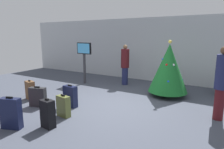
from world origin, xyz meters
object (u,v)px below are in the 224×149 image
Objects in this scene: suitcase_0 at (11,113)px; suitcase_4 at (30,90)px; suitcase_5 at (70,96)px; traveller_1 at (125,64)px; suitcase_3 at (48,114)px; flight_info_kiosk at (84,55)px; traveller_0 at (221,82)px; suitcase_1 at (38,97)px; holiday_tree at (169,68)px; suitcase_6 at (63,106)px.

suitcase_0 reaches higher than suitcase_4.
suitcase_4 is at bearing -175.25° from suitcase_5.
traveller_1 is 2.47× the size of suitcase_3.
suitcase_4 is 0.96× the size of suitcase_5.
suitcase_0 is 0.85m from suitcase_3.
traveller_1 is at bearing 22.78° from flight_info_kiosk.
suitcase_1 is at bearing -159.95° from traveller_0.
holiday_tree is at bearing 49.87° from suitcase_5.
flight_info_kiosk is 3.41m from suitcase_1.
flight_info_kiosk is 2.78× the size of suitcase_4.
holiday_tree is at bearing 66.54° from suitcase_3.
suitcase_0 is at bearing -72.57° from flight_info_kiosk.
flight_info_kiosk reaches higher than suitcase_1.
flight_info_kiosk is 4.01m from suitcase_6.
suitcase_5 is at bearing 111.19° from suitcase_3.
holiday_tree is 2.80× the size of suitcase_3.
flight_info_kiosk is at bearing -157.22° from traveller_1.
flight_info_kiosk is 2.67× the size of suitcase_5.
traveller_1 reaches higher than suitcase_0.
suitcase_1 is 0.91× the size of suitcase_5.
suitcase_4 is at bearing 157.21° from suitcase_1.
traveller_0 is at bearing 14.07° from suitcase_4.
traveller_1 reaches higher than suitcase_4.
traveller_1 reaches higher than suitcase_1.
suitcase_4 is 1.09× the size of suitcase_6.
flight_info_kiosk is 4.81m from suitcase_0.
suitcase_6 is (1.25, -0.17, -0.01)m from suitcase_1.
flight_info_kiosk is 3.03× the size of suitcase_6.
traveller_0 is 4.39m from suitcase_3.
holiday_tree is 4.43m from suitcase_3.
suitcase_3 is at bearing -62.32° from flight_info_kiosk.
flight_info_kiosk reaches higher than suitcase_5.
suitcase_0 is 1.50m from suitcase_1.
holiday_tree is 3.16× the size of suitcase_1.
traveller_1 is (1.72, 0.72, -0.36)m from flight_info_kiosk.
suitcase_0 is 2.27m from suitcase_4.
traveller_1 is 2.27× the size of suitcase_0.
suitcase_5 is (0.18, 1.81, -0.04)m from suitcase_0.
traveller_0 is (5.57, -1.41, -0.28)m from flight_info_kiosk.
flight_info_kiosk is 3.28m from suitcase_5.
suitcase_0 reaches higher than suitcase_5.
flight_info_kiosk reaches higher than suitcase_0.
suitcase_3 is at bearing -85.30° from traveller_1.
suitcase_6 is (0.36, -0.66, -0.04)m from suitcase_5.
traveller_0 is 5.22m from suitcase_0.
suitcase_3 is at bearing -30.81° from suitcase_1.
traveller_0 is 2.64× the size of suitcase_3.
suitcase_1 is (0.70, -3.19, -0.99)m from flight_info_kiosk.
suitcase_3 is (0.39, -4.75, -0.60)m from traveller_1.
suitcase_1 is at bearing -134.82° from holiday_tree.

